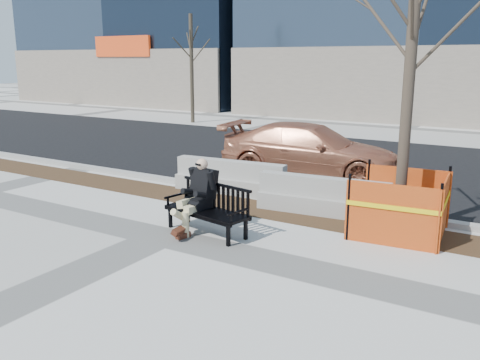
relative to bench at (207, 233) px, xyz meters
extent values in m
plane|color=beige|center=(-0.63, -0.61, 0.00)|extent=(120.00, 120.00, 0.00)
cube|color=#47301C|center=(-0.63, 1.99, 0.00)|extent=(40.00, 1.20, 0.02)
cube|color=black|center=(-0.63, 8.19, 0.00)|extent=(60.00, 10.40, 0.01)
cube|color=#9E9B93|center=(-0.63, 2.94, 0.06)|extent=(60.00, 0.25, 0.12)
imported|color=#AD6546|center=(-0.36, 5.75, 0.00)|extent=(5.45, 2.72, 1.52)
camera|label=1|loc=(5.55, -7.80, 3.35)|focal=38.19mm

